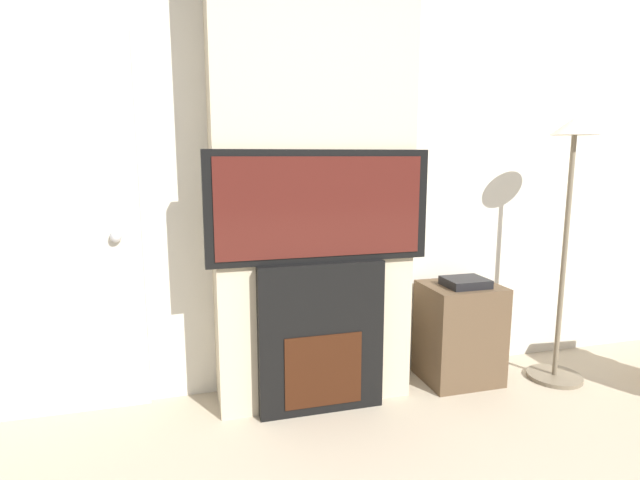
% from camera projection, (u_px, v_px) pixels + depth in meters
% --- Properties ---
extents(wall_back, '(6.00, 0.06, 2.70)m').
position_uv_depth(wall_back, '(303.00, 161.00, 2.90)').
color(wall_back, silver).
rests_on(wall_back, ground_plane).
extents(chimney_breast, '(1.08, 0.35, 2.70)m').
position_uv_depth(chimney_breast, '(311.00, 161.00, 2.70)').
color(chimney_breast, beige).
rests_on(chimney_breast, ground_plane).
extents(fireplace, '(0.68, 0.15, 0.83)m').
position_uv_depth(fireplace, '(320.00, 337.00, 2.70)').
color(fireplace, black).
rests_on(fireplace, ground_plane).
extents(television, '(1.18, 0.07, 0.58)m').
position_uv_depth(television, '(320.00, 207.00, 2.58)').
color(television, black).
rests_on(television, fireplace).
extents(floor_lamp, '(0.33, 0.33, 1.60)m').
position_uv_depth(floor_lamp, '(569.00, 205.00, 2.95)').
color(floor_lamp, '#726651').
rests_on(floor_lamp, ground_plane).
extents(media_stand, '(0.45, 0.38, 0.66)m').
position_uv_depth(media_stand, '(460.00, 331.00, 3.07)').
color(media_stand, brown).
rests_on(media_stand, ground_plane).
extents(entry_door, '(0.83, 0.09, 2.01)m').
position_uv_depth(entry_door, '(56.00, 230.00, 2.55)').
color(entry_door, beige).
rests_on(entry_door, ground_plane).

